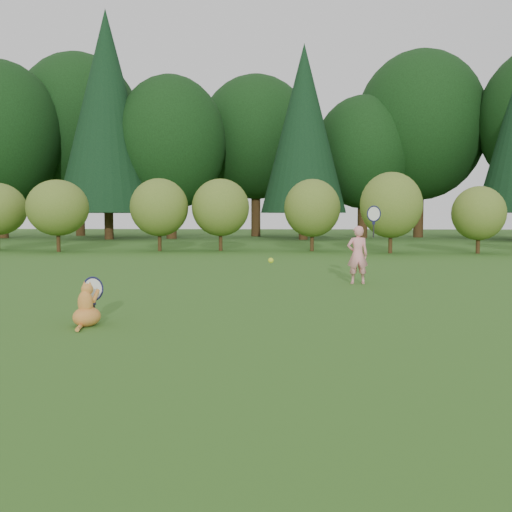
# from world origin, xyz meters

# --- Properties ---
(ground) EXTENTS (100.00, 100.00, 0.00)m
(ground) POSITION_xyz_m (0.00, 0.00, 0.00)
(ground) COLOR #295718
(ground) RESTS_ON ground
(shrub_row) EXTENTS (28.00, 3.00, 2.80)m
(shrub_row) POSITION_xyz_m (0.00, 13.00, 1.40)
(shrub_row) COLOR #516B21
(shrub_row) RESTS_ON ground
(woodland_backdrop) EXTENTS (48.00, 10.00, 15.00)m
(woodland_backdrop) POSITION_xyz_m (0.00, 23.00, 7.50)
(woodland_backdrop) COLOR black
(woodland_backdrop) RESTS_ON ground
(child) EXTENTS (0.63, 0.35, 1.68)m
(child) POSITION_xyz_m (2.05, 3.19, 0.59)
(child) COLOR pink
(child) RESTS_ON ground
(cat) EXTENTS (0.46, 0.75, 0.72)m
(cat) POSITION_xyz_m (-1.71, -1.26, 0.27)
(cat) COLOR #C76026
(cat) RESTS_ON ground
(tennis_ball) EXTENTS (0.08, 0.08, 0.08)m
(tennis_ball) POSITION_xyz_m (0.45, 0.09, 0.69)
(tennis_ball) COLOR #D0D919
(tennis_ball) RESTS_ON ground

